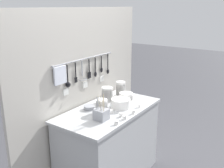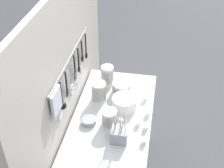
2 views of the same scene
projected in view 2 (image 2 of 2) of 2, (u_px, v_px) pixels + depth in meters
The scene contains 16 objects.
counter at pixel (113, 150), 2.82m from camera, with size 1.23×0.64×0.87m.
back_wall at pixel (70, 101), 2.55m from camera, with size 2.03×0.11×1.92m.
bowl_stack_wide_centre at pixel (107, 75), 2.85m from camera, with size 0.11×0.11×0.19m.
bowl_stack_short_front at pixel (109, 118), 2.42m from camera, with size 0.12×0.12×0.14m.
bowl_stack_tall_left at pixel (99, 92), 2.67m from camera, with size 0.12×0.12×0.17m.
bowl_stack_nested_right at pixel (121, 88), 2.77m from camera, with size 0.16×0.16×0.10m.
plate_stack at pixel (125, 103), 2.60m from camera, with size 0.21×0.21×0.10m.
steel_mixing_bowl at pixel (89, 121), 2.47m from camera, with size 0.12×0.12×0.04m.
cutlery_caddy at pixel (120, 134), 2.30m from camera, with size 0.12×0.12×0.27m.
cup_front_left at pixel (145, 99), 2.69m from camera, with size 0.04×0.04×0.04m.
cup_mid_row at pixel (104, 89), 2.81m from camera, with size 0.04×0.04×0.04m.
cup_edge_near at pixel (121, 120), 2.48m from camera, with size 0.04×0.04×0.04m.
cup_by_caddy at pixel (138, 124), 2.45m from camera, with size 0.04×0.04×0.04m.
cup_edge_far at pixel (147, 114), 2.54m from camera, with size 0.04×0.04×0.04m.
cup_back_left at pixel (144, 142), 2.29m from camera, with size 0.04×0.04×0.04m.
cup_front_right at pixel (145, 128), 2.41m from camera, with size 0.04×0.04×0.04m.
Camera 2 is at (-1.88, -0.32, 2.60)m, focal length 50.00 mm.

